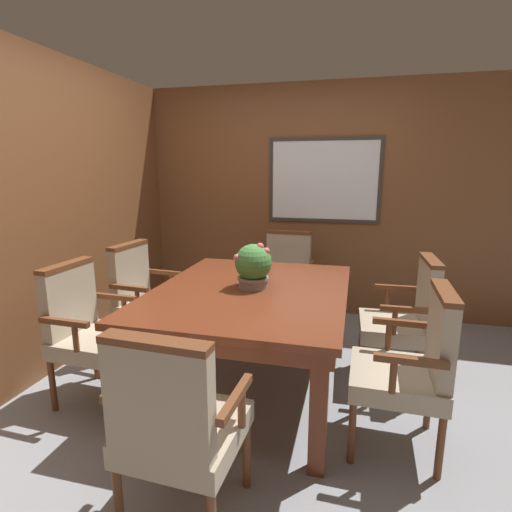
# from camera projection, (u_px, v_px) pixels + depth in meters

# --- Properties ---
(ground_plane) EXTENTS (14.00, 14.00, 0.00)m
(ground_plane) POSITION_uv_depth(u_px,v_px,m) (246.00, 393.00, 2.87)
(ground_plane) COLOR gray
(wall_back) EXTENTS (7.20, 0.08, 2.45)m
(wall_back) POSITION_uv_depth(u_px,v_px,m) (291.00, 201.00, 4.36)
(wall_back) COLOR brown
(wall_back) RESTS_ON ground_plane
(wall_left) EXTENTS (0.06, 7.20, 2.45)m
(wall_left) POSITION_uv_depth(u_px,v_px,m) (39.00, 217.00, 2.99)
(wall_left) COLOR brown
(wall_left) RESTS_ON ground_plane
(dining_table) EXTENTS (1.31, 1.64, 0.76)m
(dining_table) POSITION_uv_depth(u_px,v_px,m) (251.00, 301.00, 2.80)
(dining_table) COLOR maroon
(dining_table) RESTS_ON ground_plane
(chair_left_far) EXTENTS (0.55, 0.57, 0.96)m
(chair_left_far) POSITION_uv_depth(u_px,v_px,m) (144.00, 294.00, 3.42)
(chair_left_far) COLOR brown
(chair_left_far) RESTS_ON ground_plane
(chair_left_near) EXTENTS (0.52, 0.56, 0.96)m
(chair_left_near) POSITION_uv_depth(u_px,v_px,m) (88.00, 327.00, 2.72)
(chair_left_near) COLOR brown
(chair_left_near) RESTS_ON ground_plane
(chair_head_near) EXTENTS (0.56, 0.53, 0.96)m
(chair_head_near) POSITION_uv_depth(u_px,v_px,m) (177.00, 422.00, 1.70)
(chair_head_near) COLOR brown
(chair_head_near) RESTS_ON ground_plane
(chair_right_far) EXTENTS (0.52, 0.56, 0.96)m
(chair_right_far) POSITION_uv_depth(u_px,v_px,m) (406.00, 316.00, 2.92)
(chair_right_far) COLOR brown
(chair_right_far) RESTS_ON ground_plane
(chair_right_near) EXTENTS (0.52, 0.55, 0.96)m
(chair_right_near) POSITION_uv_depth(u_px,v_px,m) (412.00, 363.00, 2.21)
(chair_right_near) COLOR brown
(chair_right_near) RESTS_ON ground_plane
(chair_head_far) EXTENTS (0.56, 0.53, 0.96)m
(chair_head_far) POSITION_uv_depth(u_px,v_px,m) (285.00, 276.00, 4.00)
(chair_head_far) COLOR brown
(chair_head_far) RESTS_ON ground_plane
(potted_plant) EXTENTS (0.26, 0.26, 0.32)m
(potted_plant) POSITION_uv_depth(u_px,v_px,m) (253.00, 266.00, 2.77)
(potted_plant) COLOR gray
(potted_plant) RESTS_ON dining_table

